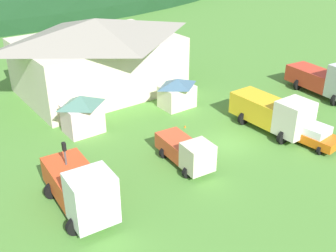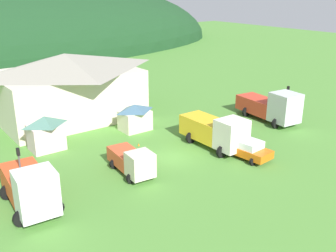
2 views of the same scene
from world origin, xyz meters
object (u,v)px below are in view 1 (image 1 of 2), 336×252
(traffic_cone_near_pickup, at_px, (185,128))
(heavy_rig_striped, at_px, (274,112))
(light_truck_cream, at_px, (187,151))
(traffic_light_west, at_px, (66,163))
(depot_building, at_px, (98,55))
(service_pickup_orange, at_px, (308,133))
(play_shed_cream, at_px, (177,92))
(play_shed_pink, at_px, (82,114))
(tow_truck_silver, at_px, (329,80))
(heavy_rig_white, at_px, (81,188))

(traffic_cone_near_pickup, bearing_deg, heavy_rig_striped, -40.24)
(light_truck_cream, xyz_separation_m, traffic_light_west, (-8.14, 1.79, 1.16))
(depot_building, distance_m, service_pickup_orange, 21.28)
(play_shed_cream, relative_size, service_pickup_orange, 0.60)
(play_shed_pink, xyz_separation_m, light_truck_cream, (3.61, -9.09, -0.50))
(play_shed_pink, distance_m, service_pickup_orange, 17.98)
(depot_building, relative_size, play_shed_pink, 4.95)
(tow_truck_silver, height_order, traffic_light_west, traffic_light_west)
(service_pickup_orange, bearing_deg, play_shed_cream, -166.19)
(tow_truck_silver, distance_m, traffic_cone_near_pickup, 15.97)
(play_shed_pink, bearing_deg, tow_truck_silver, -18.07)
(light_truck_cream, bearing_deg, heavy_rig_striped, 95.14)
(play_shed_cream, bearing_deg, depot_building, 115.30)
(play_shed_cream, distance_m, traffic_cone_near_pickup, 4.60)
(heavy_rig_white, distance_m, service_pickup_orange, 18.11)
(play_shed_cream, bearing_deg, play_shed_pink, 176.53)
(traffic_cone_near_pickup, bearing_deg, depot_building, 98.18)
(tow_truck_silver, bearing_deg, depot_building, -124.41)
(traffic_light_west, bearing_deg, play_shed_pink, 58.17)
(heavy_rig_white, xyz_separation_m, light_truck_cream, (8.23, 0.35, -0.53))
(play_shed_pink, relative_size, light_truck_cream, 0.61)
(heavy_rig_striped, distance_m, tow_truck_silver, 10.20)
(heavy_rig_striped, relative_size, traffic_light_west, 1.87)
(traffic_light_west, bearing_deg, play_shed_cream, 25.98)
(depot_building, relative_size, service_pickup_orange, 2.95)
(traffic_light_west, bearing_deg, traffic_cone_near_pickup, 13.85)
(depot_building, relative_size, heavy_rig_striped, 2.27)
(play_shed_pink, bearing_deg, depot_building, 53.70)
(play_shed_pink, bearing_deg, light_truck_cream, -68.35)
(play_shed_pink, relative_size, traffic_light_west, 0.86)
(depot_building, bearing_deg, tow_truck_silver, -40.77)
(light_truck_cream, relative_size, service_pickup_orange, 0.97)
(play_shed_pink, distance_m, traffic_light_west, 8.61)
(depot_building, xyz_separation_m, heavy_rig_white, (-10.11, -16.92, -2.09))
(light_truck_cream, xyz_separation_m, traffic_cone_near_pickup, (3.59, 4.68, -1.16))
(heavy_rig_striped, xyz_separation_m, traffic_light_west, (-17.25, 1.78, 0.66))
(depot_building, xyz_separation_m, play_shed_cream, (3.80, -8.04, -2.34))
(light_truck_cream, height_order, tow_truck_silver, tow_truck_silver)
(heavy_rig_white, xyz_separation_m, heavy_rig_striped, (17.34, 0.37, -0.02))
(heavy_rig_white, bearing_deg, depot_building, 153.30)
(service_pickup_orange, bearing_deg, light_truck_cream, -112.55)
(play_shed_pink, distance_m, heavy_rig_white, 10.51)
(light_truck_cream, relative_size, traffic_cone_near_pickup, 10.89)
(tow_truck_silver, distance_m, traffic_light_west, 27.32)
(light_truck_cream, height_order, traffic_cone_near_pickup, light_truck_cream)
(heavy_rig_striped, distance_m, traffic_cone_near_pickup, 7.42)
(heavy_rig_white, bearing_deg, play_shed_pink, 158.09)
(depot_building, distance_m, heavy_rig_striped, 18.18)
(play_shed_cream, bearing_deg, tow_truck_silver, -26.99)
(service_pickup_orange, height_order, traffic_cone_near_pickup, service_pickup_orange)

